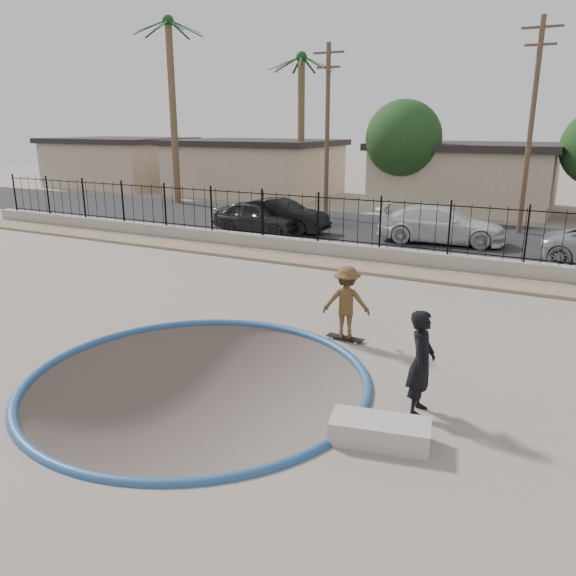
# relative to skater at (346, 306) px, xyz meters

# --- Properties ---
(ground) EXTENTS (120.00, 120.00, 2.20)m
(ground) POSITION_rel_skater_xyz_m (-1.82, 9.56, -1.97)
(ground) COLOR slate
(ground) RESTS_ON ground
(bowl_pit) EXTENTS (6.84, 6.84, 1.80)m
(bowl_pit) POSITION_rel_skater_xyz_m (-1.82, -3.44, -0.87)
(bowl_pit) COLOR #4D433B
(bowl_pit) RESTS_ON ground
(coping_ring) EXTENTS (7.04, 7.04, 0.20)m
(coping_ring) POSITION_rel_skater_xyz_m (-1.82, -3.44, -0.87)
(coping_ring) COLOR navy
(coping_ring) RESTS_ON ground
(rock_strip) EXTENTS (42.00, 1.60, 0.11)m
(rock_strip) POSITION_rel_skater_xyz_m (-1.82, 6.76, -0.81)
(rock_strip) COLOR #A08468
(rock_strip) RESTS_ON ground
(retaining_wall) EXTENTS (42.00, 0.45, 0.60)m
(retaining_wall) POSITION_rel_skater_xyz_m (-1.82, 7.86, -0.57)
(retaining_wall) COLOR gray
(retaining_wall) RESTS_ON ground
(fence) EXTENTS (40.00, 0.04, 1.80)m
(fence) POSITION_rel_skater_xyz_m (-1.82, 7.86, 0.63)
(fence) COLOR black
(fence) RESTS_ON retaining_wall
(street) EXTENTS (90.00, 8.00, 0.04)m
(street) POSITION_rel_skater_xyz_m (-1.82, 14.56, -0.85)
(street) COLOR black
(street) RESTS_ON ground
(house_west_far) EXTENTS (10.60, 8.60, 3.90)m
(house_west_far) POSITION_rel_skater_xyz_m (-29.82, 24.06, 1.11)
(house_west_far) COLOR tan
(house_west_far) RESTS_ON ground
(house_west) EXTENTS (11.60, 8.60, 3.90)m
(house_west) POSITION_rel_skater_xyz_m (-16.82, 24.06, 1.11)
(house_west) COLOR tan
(house_west) RESTS_ON ground
(house_center) EXTENTS (10.60, 8.60, 3.90)m
(house_center) POSITION_rel_skater_xyz_m (-1.82, 24.06, 1.11)
(house_center) COLOR tan
(house_center) RESTS_ON ground
(palm_left) EXTENTS (2.30, 2.30, 11.30)m
(palm_left) POSITION_rel_skater_xyz_m (-18.82, 17.56, 7.09)
(palm_left) COLOR brown
(palm_left) RESTS_ON ground
(palm_mid) EXTENTS (2.30, 2.30, 9.30)m
(palm_mid) POSITION_rel_skater_xyz_m (-11.82, 21.56, 5.82)
(palm_mid) COLOR brown
(palm_mid) RESTS_ON ground
(utility_pole_left) EXTENTS (1.70, 0.24, 9.00)m
(utility_pole_left) POSITION_rel_skater_xyz_m (-7.82, 16.56, 3.84)
(utility_pole_left) COLOR #473323
(utility_pole_left) RESTS_ON ground
(utility_pole_mid) EXTENTS (1.70, 0.24, 9.50)m
(utility_pole_mid) POSITION_rel_skater_xyz_m (2.18, 16.56, 4.09)
(utility_pole_mid) COLOR #473323
(utility_pole_mid) RESTS_ON ground
(street_tree_left) EXTENTS (4.32, 4.32, 6.36)m
(street_tree_left) POSITION_rel_skater_xyz_m (-4.82, 20.56, 3.32)
(street_tree_left) COLOR #473323
(street_tree_left) RESTS_ON ground
(skater) EXTENTS (1.26, 0.95, 1.73)m
(skater) POSITION_rel_skater_xyz_m (0.00, 0.00, 0.00)
(skater) COLOR brown
(skater) RESTS_ON ground
(skateboard) EXTENTS (0.92, 0.27, 0.08)m
(skateboard) POSITION_rel_skater_xyz_m (0.00, 0.00, -0.80)
(skateboard) COLOR black
(skateboard) RESTS_ON ground
(videographer) EXTENTS (0.50, 0.73, 1.93)m
(videographer) POSITION_rel_skater_xyz_m (2.47, -2.65, 0.10)
(videographer) COLOR black
(videographer) RESTS_ON ground
(concrete_ledge) EXTENTS (1.71, 1.01, 0.40)m
(concrete_ledge) POSITION_rel_skater_xyz_m (2.18, -3.94, -0.67)
(concrete_ledge) COLOR #AEA29B
(concrete_ledge) RESTS_ON ground
(car_a) EXTENTS (4.45, 1.94, 1.49)m
(car_a) POSITION_rel_skater_xyz_m (-8.86, 10.96, -0.08)
(car_a) COLOR black
(car_a) RESTS_ON street
(car_b) EXTENTS (4.71, 1.67, 1.55)m
(car_b) POSITION_rel_skater_xyz_m (-8.01, 11.58, -0.06)
(car_b) COLOR black
(car_b) RESTS_ON street
(car_c) EXTENTS (5.62, 2.75, 1.57)m
(car_c) POSITION_rel_skater_xyz_m (-0.62, 12.56, -0.05)
(car_c) COLOR silver
(car_c) RESTS_ON street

